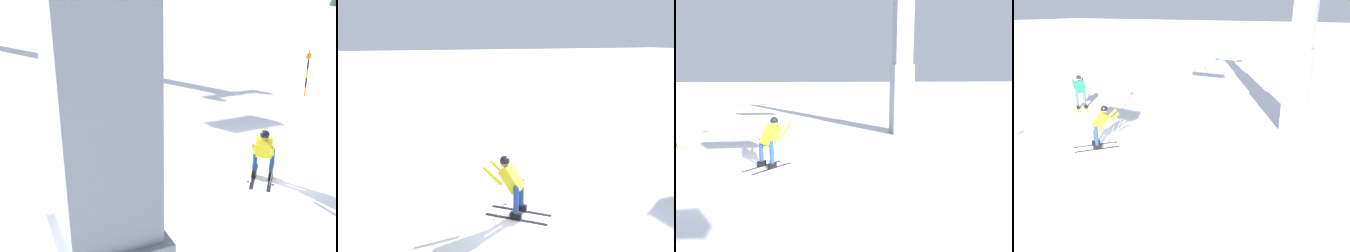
{
  "view_description": "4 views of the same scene",
  "coord_description": "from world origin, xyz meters",
  "views": [
    {
      "loc": [
        -8.97,
        7.27,
        5.44
      ],
      "look_at": [
        -1.03,
        3.71,
        2.13
      ],
      "focal_mm": 46.49,
      "sensor_mm": 36.0,
      "label": 1
    },
    {
      "loc": [
        -3.49,
        -6.1,
        4.19
      ],
      "look_at": [
        -0.1,
        2.48,
        1.8
      ],
      "focal_mm": 35.87,
      "sensor_mm": 36.0,
      "label": 2
    },
    {
      "loc": [
        9.44,
        1.75,
        2.73
      ],
      "look_at": [
        -1.25,
        3.12,
        1.1
      ],
      "focal_mm": 35.69,
      "sensor_mm": 36.0,
      "label": 3
    },
    {
      "loc": [
        7.65,
        8.54,
        4.63
      ],
      "look_at": [
        -1.36,
        3.66,
        1.02
      ],
      "focal_mm": 35.54,
      "sensor_mm": 36.0,
      "label": 4
    }
  ],
  "objects": [
    {
      "name": "ground_plane",
      "position": [
        0.0,
        0.0,
        0.0
      ],
      "size": [
        260.0,
        260.0,
        0.0
      ],
      "primitive_type": "plane",
      "color": "white"
    },
    {
      "name": "skier_carving_main",
      "position": [
        -0.62,
        0.82,
        0.87
      ],
      "size": [
        1.64,
        1.54,
        1.64
      ],
      "color": "black",
      "rests_on": "ground_plane"
    },
    {
      "name": "lift_tower_near",
      "position": [
        -5.77,
        6.42,
        4.19
      ],
      "size": [
        0.92,
        2.76,
        10.24
      ],
      "color": "gray",
      "rests_on": "ground_plane"
    }
  ]
}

